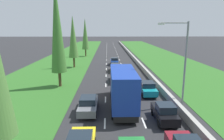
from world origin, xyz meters
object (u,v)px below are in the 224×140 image
Objects in this scene: poplar_tree_second at (57,27)px; street_light_mast at (182,58)px; black_hatchback_right_lane at (165,113)px; blue_box_truck_centre_lane at (122,87)px; poplar_tree_third at (73,37)px; grey_sedan_left_lane at (88,104)px; yellow_sedan_centre_lane at (115,67)px; teal_sedan_right_lane at (147,88)px; teal_sedan_centre_lane at (117,76)px; blue_hatchback_centre_lane at (114,61)px; poplar_tree_fourth at (85,34)px.

street_light_mast is (14.85, -7.30, -3.29)m from poplar_tree_second.
black_hatchback_right_lane is at bearing -125.38° from street_light_mast.
blue_box_truck_centre_lane is 24.09m from poplar_tree_third.
poplar_tree_third is at bearing 91.29° from poplar_tree_second.
poplar_tree_third is at bearing 102.75° from grey_sedan_left_lane.
poplar_tree_second is (-8.48, 7.66, 6.33)m from blue_box_truck_centre_lane.
yellow_sedan_centre_lane is (3.47, 19.01, 0.00)m from grey_sedan_left_lane.
street_light_mast reaches higher than black_hatchback_right_lane.
poplar_tree_third is 1.23× the size of street_light_mast.
grey_sedan_left_lane is at bearing 163.08° from black_hatchback_right_lane.
yellow_sedan_centre_lane is 0.50× the size of street_light_mast.
poplar_tree_second is 1.66× the size of street_light_mast.
black_hatchback_right_lane is at bearing -16.92° from grey_sedan_left_lane.
teal_sedan_right_lane is at bearing 90.31° from black_hatchback_right_lane.
teal_sedan_right_lane is at bearing -16.93° from poplar_tree_second.
grey_sedan_left_lane is (-3.51, -1.42, -1.37)m from blue_box_truck_centre_lane.
blue_box_truck_centre_lane is at bearing 134.97° from black_hatchback_right_lane.
teal_sedan_centre_lane and yellow_sedan_centre_lane have the same top height.
poplar_tree_second reaches higher than blue_hatchback_centre_lane.
poplar_tree_second reaches higher than teal_sedan_right_lane.
blue_box_truck_centre_lane is at bearing -42.07° from poplar_tree_second.
poplar_tree_third is 26.46m from street_light_mast.
poplar_tree_fourth is 1.26× the size of street_light_mast.
teal_sedan_centre_lane is 1.00× the size of teal_sedan_right_lane.
grey_sedan_left_lane is (-7.08, 2.15, -0.02)m from black_hatchback_right_lane.
yellow_sedan_centre_lane is (-3.62, 21.16, -0.02)m from black_hatchback_right_lane.
black_hatchback_right_lane is 1.00× the size of blue_hatchback_centre_lane.
poplar_tree_fourth is (-8.18, 14.29, 5.88)m from blue_hatchback_centre_lane.
teal_sedan_centre_lane is 30.57m from poplar_tree_fourth.
poplar_tree_fourth is at bearing 108.39° from teal_sedan_right_lane.
poplar_tree_third is 17.17m from poplar_tree_fourth.
blue_hatchback_centre_lane is 10.93m from poplar_tree_third.
blue_hatchback_centre_lane is 0.34× the size of poplar_tree_fourth.
blue_box_truck_centre_lane is 0.83× the size of poplar_tree_fourth.
poplar_tree_second is at bearing 118.71° from grey_sedan_left_lane.
black_hatchback_right_lane is 5.23m from blue_box_truck_centre_lane.
grey_sedan_left_lane is 1.15× the size of blue_hatchback_centre_lane.
yellow_sedan_centre_lane is 0.40× the size of poplar_tree_fourth.
poplar_tree_third is (-5.30, 23.41, 5.79)m from grey_sedan_left_lane.
blue_box_truck_centre_lane is 5.51m from teal_sedan_right_lane.
blue_box_truck_centre_lane is 13.07m from poplar_tree_second.
blue_hatchback_centre_lane is (0.03, 24.85, -1.35)m from blue_box_truck_centre_lane.
blue_hatchback_centre_lane is 25.68m from street_light_mast.
black_hatchback_right_lane reaches higher than teal_sedan_centre_lane.
teal_sedan_right_lane is 14.05m from yellow_sedan_centre_lane.
teal_sedan_centre_lane is at bearing 104.76° from black_hatchback_right_lane.
grey_sedan_left_lane is at bearing -77.25° from poplar_tree_third.
poplar_tree_third reaches higher than teal_sedan_centre_lane.
teal_sedan_centre_lane is 0.41× the size of poplar_tree_third.
blue_box_truck_centre_lane is 2.09× the size of yellow_sedan_centre_lane.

